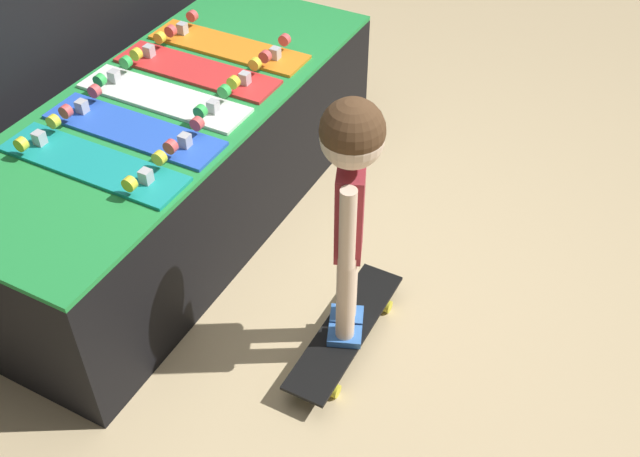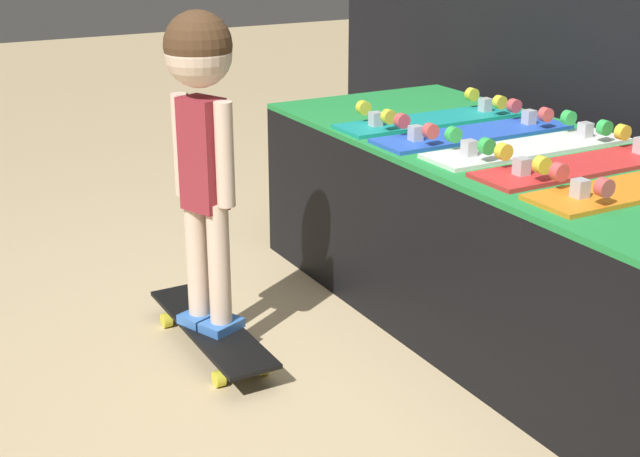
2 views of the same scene
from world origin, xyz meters
name	(u,v)px [view 1 (image 1 of 2)]	position (x,y,z in m)	size (l,w,h in m)	color
ground_plane	(292,256)	(0.00, 0.00, 0.00)	(16.00, 16.00, 0.00)	tan
display_rack	(176,162)	(0.00, 0.58, 0.32)	(2.18, 0.86, 0.64)	black
skateboard_teal_on_rack	(92,162)	(-0.49, 0.55, 0.66)	(0.20, 0.77, 0.09)	teal
skateboard_blue_on_rack	(133,128)	(-0.25, 0.56, 0.66)	(0.20, 0.77, 0.09)	blue
skateboard_white_on_rack	(163,96)	(0.00, 0.59, 0.66)	(0.20, 0.77, 0.09)	white
skateboard_red_on_rack	(196,69)	(0.25, 0.60, 0.66)	(0.20, 0.77, 0.09)	red
skateboard_orange_on_rack	(228,45)	(0.49, 0.59, 0.66)	(0.20, 0.77, 0.09)	orange
skateboard_on_floor	(345,331)	(-0.34, -0.44, 0.07)	(0.72, 0.18, 0.09)	black
child	(351,183)	(-0.34, -0.44, 0.81)	(0.23, 0.21, 1.03)	#3870C6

